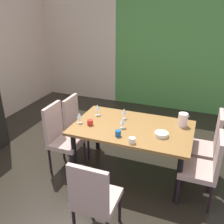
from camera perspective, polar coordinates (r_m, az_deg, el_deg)
ground_plane at (r=3.92m, az=-5.52°, el=-13.27°), size 5.21×5.93×0.02m
back_panel_interior at (r=6.53m, az=-7.60°, el=14.74°), size 2.00×0.10×2.64m
garden_window_panel at (r=5.79m, az=16.46°, el=12.81°), size 3.21×0.10×2.64m
dining_table at (r=3.54m, az=4.63°, el=-4.59°), size 1.65×1.01×0.75m
chair_left_near at (r=3.76m, az=-11.60°, el=-5.25°), size 0.45×0.44×1.02m
chair_right_near at (r=3.30m, az=20.54°, el=-11.46°), size 0.44×0.44×0.96m
chair_left_far at (r=4.16m, az=-7.79°, el=-2.31°), size 0.45×0.44×0.95m
chair_head_near at (r=2.69m, az=-4.19°, el=-18.87°), size 0.44×0.44×0.97m
chair_right_far at (r=3.73m, az=20.93°, el=-6.72°), size 0.44×0.44×1.02m
wine_glass_near_window at (r=3.57m, az=-7.47°, el=-0.82°), size 0.07×0.07×0.16m
wine_glass_center at (r=3.67m, az=2.78°, el=0.11°), size 0.07×0.07×0.17m
wine_glass_near_shelf at (r=3.78m, az=-3.36°, el=1.05°), size 0.07×0.07×0.18m
wine_glass_corner at (r=3.40m, az=2.49°, el=-1.99°), size 0.08×0.08×0.16m
serving_bowl_rear at (r=3.30m, az=11.24°, el=-5.02°), size 0.18×0.18×0.05m
cup_left at (r=3.24m, az=1.40°, el=-4.89°), size 0.08×0.08×0.08m
cup_right at (r=3.10m, az=4.62°, el=-6.49°), size 0.08×0.08×0.07m
cup_south at (r=3.53m, az=-5.02°, el=-2.39°), size 0.08×0.08×0.08m
pitcher_east at (r=3.61m, az=15.90°, el=-1.68°), size 0.15×0.13×0.19m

